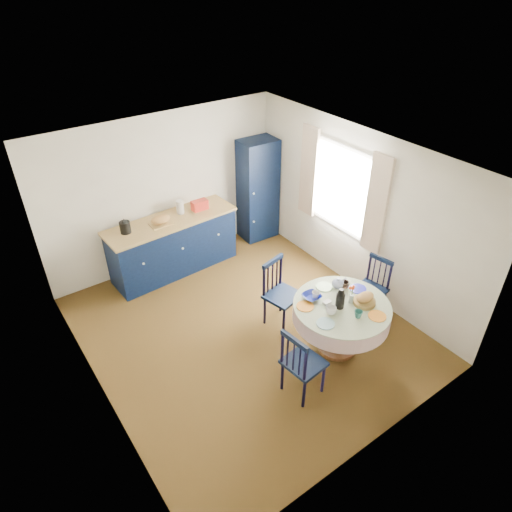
% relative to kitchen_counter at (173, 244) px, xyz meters
% --- Properties ---
extents(floor, '(4.50, 4.50, 0.00)m').
position_rel_kitchen_counter_xyz_m(floor, '(0.10, -1.90, -0.48)').
color(floor, black).
rests_on(floor, ground).
extents(ceiling, '(4.50, 4.50, 0.00)m').
position_rel_kitchen_counter_xyz_m(ceiling, '(0.10, -1.90, 2.02)').
color(ceiling, white).
rests_on(ceiling, wall_back).
extents(wall_back, '(4.00, 0.02, 2.50)m').
position_rel_kitchen_counter_xyz_m(wall_back, '(0.10, 0.35, 0.77)').
color(wall_back, white).
rests_on(wall_back, floor).
extents(wall_left, '(0.02, 4.50, 2.50)m').
position_rel_kitchen_counter_xyz_m(wall_left, '(-1.90, -1.90, 0.77)').
color(wall_left, white).
rests_on(wall_left, floor).
extents(wall_right, '(0.02, 4.50, 2.50)m').
position_rel_kitchen_counter_xyz_m(wall_right, '(2.10, -1.90, 0.77)').
color(wall_right, white).
rests_on(wall_right, floor).
extents(window, '(0.10, 1.74, 1.45)m').
position_rel_kitchen_counter_xyz_m(window, '(2.06, -1.60, 1.04)').
color(window, white).
rests_on(window, wall_right).
extents(kitchen_counter, '(2.13, 0.75, 1.18)m').
position_rel_kitchen_counter_xyz_m(kitchen_counter, '(0.00, 0.00, 0.00)').
color(kitchen_counter, black).
rests_on(kitchen_counter, floor).
extents(pantry_cabinet, '(0.66, 0.49, 1.83)m').
position_rel_kitchen_counter_xyz_m(pantry_cabinet, '(1.76, 0.10, 0.43)').
color(pantry_cabinet, black).
rests_on(pantry_cabinet, floor).
extents(dining_table, '(1.23, 1.23, 1.02)m').
position_rel_kitchen_counter_xyz_m(dining_table, '(0.91, -2.90, 0.14)').
color(dining_table, '#583319').
rests_on(dining_table, floor).
extents(chair_left, '(0.46, 0.48, 0.97)m').
position_rel_kitchen_counter_xyz_m(chair_left, '(0.02, -3.17, 0.01)').
color(chair_left, black).
rests_on(chair_left, floor).
extents(chair_far, '(0.53, 0.52, 1.00)m').
position_rel_kitchen_counter_xyz_m(chair_far, '(0.61, -2.02, 0.02)').
color(chair_far, black).
rests_on(chair_far, floor).
extents(chair_right, '(0.45, 0.47, 0.91)m').
position_rel_kitchen_counter_xyz_m(chair_right, '(1.78, -2.64, -0.02)').
color(chair_right, black).
rests_on(chair_right, floor).
extents(mug_a, '(0.13, 0.13, 0.10)m').
position_rel_kitchen_counter_xyz_m(mug_a, '(0.67, -2.93, 0.31)').
color(mug_a, silver).
rests_on(mug_a, dining_table).
extents(mug_b, '(0.10, 0.10, 0.10)m').
position_rel_kitchen_counter_xyz_m(mug_b, '(0.89, -3.17, 0.31)').
color(mug_b, '#30776B').
rests_on(mug_b, dining_table).
extents(mug_c, '(0.12, 0.12, 0.10)m').
position_rel_kitchen_counter_xyz_m(mug_c, '(1.18, -2.66, 0.31)').
color(mug_c, black).
rests_on(mug_c, dining_table).
extents(mug_d, '(0.10, 0.10, 0.09)m').
position_rel_kitchen_counter_xyz_m(mug_d, '(0.73, -2.60, 0.31)').
color(mug_d, silver).
rests_on(mug_d, dining_table).
extents(cobalt_bowl, '(0.23, 0.23, 0.06)m').
position_rel_kitchen_counter_xyz_m(cobalt_bowl, '(0.68, -2.57, 0.29)').
color(cobalt_bowl, navy).
rests_on(cobalt_bowl, dining_table).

